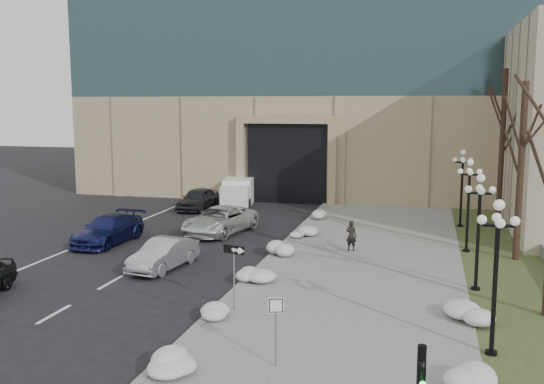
{
  "coord_description": "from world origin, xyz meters",
  "views": [
    {
      "loc": [
        6.27,
        -12.18,
        7.49
      ],
      "look_at": [
        -0.53,
        14.11,
        3.5
      ],
      "focal_mm": 40.0,
      "sensor_mm": 36.0,
      "label": 1
    }
  ],
  "objects_px": {
    "one_way_sign": "(237,258)",
    "lamppost_c": "(469,193)",
    "car_d": "(220,220)",
    "car_b": "(164,254)",
    "car_c": "(108,230)",
    "box_truck": "(239,191)",
    "lamppost_a": "(496,257)",
    "car_e": "(198,199)",
    "pedestrian": "(351,236)",
    "lamppost_b": "(479,217)",
    "lamppost_d": "(462,178)",
    "keep_sign": "(276,317)"
  },
  "relations": [
    {
      "from": "car_d",
      "to": "lamppost_c",
      "type": "relative_size",
      "value": 1.17
    },
    {
      "from": "keep_sign",
      "to": "lamppost_a",
      "type": "bearing_deg",
      "value": 2.85
    },
    {
      "from": "car_b",
      "to": "keep_sign",
      "type": "bearing_deg",
      "value": -41.71
    },
    {
      "from": "car_d",
      "to": "lamppost_b",
      "type": "distance_m",
      "value": 15.88
    },
    {
      "from": "box_truck",
      "to": "lamppost_b",
      "type": "xyz_separation_m",
      "value": [
        15.78,
        -18.58,
        2.15
      ]
    },
    {
      "from": "car_d",
      "to": "box_truck",
      "type": "relative_size",
      "value": 0.89
    },
    {
      "from": "car_d",
      "to": "pedestrian",
      "type": "xyz_separation_m",
      "value": [
        7.95,
        -2.78,
        0.13
      ]
    },
    {
      "from": "car_d",
      "to": "lamppost_a",
      "type": "height_order",
      "value": "lamppost_a"
    },
    {
      "from": "pedestrian",
      "to": "box_truck",
      "type": "height_order",
      "value": "box_truck"
    },
    {
      "from": "car_e",
      "to": "lamppost_c",
      "type": "distance_m",
      "value": 19.81
    },
    {
      "from": "pedestrian",
      "to": "lamppost_b",
      "type": "bearing_deg",
      "value": 155.36
    },
    {
      "from": "car_c",
      "to": "keep_sign",
      "type": "xyz_separation_m",
      "value": [
        12.58,
        -12.96,
        0.82
      ]
    },
    {
      "from": "pedestrian",
      "to": "lamppost_b",
      "type": "relative_size",
      "value": 0.33
    },
    {
      "from": "car_d",
      "to": "car_e",
      "type": "relative_size",
      "value": 1.22
    },
    {
      "from": "car_d",
      "to": "car_c",
      "type": "bearing_deg",
      "value": -130.39
    },
    {
      "from": "car_d",
      "to": "lamppost_c",
      "type": "bearing_deg",
      "value": 5.68
    },
    {
      "from": "car_e",
      "to": "lamppost_c",
      "type": "height_order",
      "value": "lamppost_c"
    },
    {
      "from": "car_b",
      "to": "lamppost_d",
      "type": "bearing_deg",
      "value": 52.07
    },
    {
      "from": "car_c",
      "to": "box_truck",
      "type": "relative_size",
      "value": 0.82
    },
    {
      "from": "car_c",
      "to": "car_d",
      "type": "bearing_deg",
      "value": 40.53
    },
    {
      "from": "car_d",
      "to": "pedestrian",
      "type": "distance_m",
      "value": 8.43
    },
    {
      "from": "pedestrian",
      "to": "box_truck",
      "type": "relative_size",
      "value": 0.25
    },
    {
      "from": "one_way_sign",
      "to": "lamppost_d",
      "type": "height_order",
      "value": "lamppost_d"
    },
    {
      "from": "car_c",
      "to": "box_truck",
      "type": "height_order",
      "value": "box_truck"
    },
    {
      "from": "car_e",
      "to": "pedestrian",
      "type": "distance_m",
      "value": 15.64
    },
    {
      "from": "car_e",
      "to": "pedestrian",
      "type": "relative_size",
      "value": 2.91
    },
    {
      "from": "car_b",
      "to": "car_c",
      "type": "xyz_separation_m",
      "value": [
        -5.05,
        3.98,
        0.06
      ]
    },
    {
      "from": "lamppost_c",
      "to": "lamppost_d",
      "type": "height_order",
      "value": "same"
    },
    {
      "from": "car_c",
      "to": "lamppost_a",
      "type": "height_order",
      "value": "lamppost_a"
    },
    {
      "from": "car_e",
      "to": "pedestrian",
      "type": "height_order",
      "value": "pedestrian"
    },
    {
      "from": "car_e",
      "to": "lamppost_a",
      "type": "distance_m",
      "value": 27.99
    },
    {
      "from": "lamppost_b",
      "to": "lamppost_d",
      "type": "bearing_deg",
      "value": 90.0
    },
    {
      "from": "car_b",
      "to": "car_d",
      "type": "distance_m",
      "value": 7.88
    },
    {
      "from": "one_way_sign",
      "to": "lamppost_c",
      "type": "xyz_separation_m",
      "value": [
        8.46,
        11.26,
        1.03
      ]
    },
    {
      "from": "car_c",
      "to": "lamppost_b",
      "type": "distance_m",
      "value": 19.14
    },
    {
      "from": "box_truck",
      "to": "lamppost_d",
      "type": "distance_m",
      "value": 16.88
    },
    {
      "from": "lamppost_a",
      "to": "car_c",
      "type": "bearing_deg",
      "value": 150.45
    },
    {
      "from": "car_e",
      "to": "lamppost_c",
      "type": "relative_size",
      "value": 0.95
    },
    {
      "from": "pedestrian",
      "to": "keep_sign",
      "type": "relative_size",
      "value": 0.73
    },
    {
      "from": "car_d",
      "to": "car_b",
      "type": "bearing_deg",
      "value": -77.96
    },
    {
      "from": "lamppost_a",
      "to": "lamppost_c",
      "type": "distance_m",
      "value": 13.0
    },
    {
      "from": "box_truck",
      "to": "lamppost_a",
      "type": "height_order",
      "value": "lamppost_a"
    },
    {
      "from": "pedestrian",
      "to": "lamppost_c",
      "type": "bearing_deg",
      "value": -148.6
    },
    {
      "from": "one_way_sign",
      "to": "lamppost_c",
      "type": "height_order",
      "value": "lamppost_c"
    },
    {
      "from": "one_way_sign",
      "to": "lamppost_a",
      "type": "distance_m",
      "value": 8.69
    },
    {
      "from": "car_e",
      "to": "lamppost_d",
      "type": "distance_m",
      "value": 18.0
    },
    {
      "from": "pedestrian",
      "to": "lamppost_b",
      "type": "distance_m",
      "value": 7.92
    },
    {
      "from": "one_way_sign",
      "to": "car_b",
      "type": "bearing_deg",
      "value": 153.46
    },
    {
      "from": "car_e",
      "to": "lamppost_c",
      "type": "xyz_separation_m",
      "value": [
        17.73,
        -8.54,
        2.3
      ]
    },
    {
      "from": "box_truck",
      "to": "keep_sign",
      "type": "distance_m",
      "value": 29.21
    }
  ]
}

